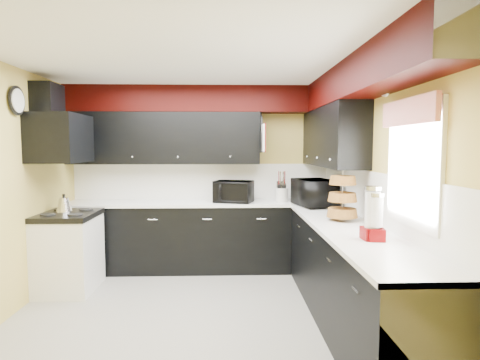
# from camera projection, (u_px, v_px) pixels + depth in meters

# --- Properties ---
(ground) EXTENTS (3.60, 3.60, 0.00)m
(ground) POSITION_uv_depth(u_px,v_px,m) (192.00, 314.00, 4.04)
(ground) COLOR gray
(ground) RESTS_ON ground
(wall_back) EXTENTS (3.60, 0.06, 2.50)m
(wall_back) POSITION_uv_depth(u_px,v_px,m) (202.00, 177.00, 5.73)
(wall_back) COLOR #E0C666
(wall_back) RESTS_ON ground
(wall_right) EXTENTS (0.06, 3.60, 2.50)m
(wall_right) POSITION_uv_depth(u_px,v_px,m) (372.00, 190.00, 3.99)
(wall_right) COLOR #E0C666
(wall_right) RESTS_ON ground
(wall_left) EXTENTS (0.06, 3.60, 2.50)m
(wall_left) POSITION_uv_depth(u_px,v_px,m) (4.00, 192.00, 3.87)
(wall_left) COLOR #E0C666
(wall_left) RESTS_ON ground
(ceiling) EXTENTS (3.60, 3.60, 0.06)m
(ceiling) POSITION_uv_depth(u_px,v_px,m) (190.00, 61.00, 3.83)
(ceiling) COLOR white
(ceiling) RESTS_ON wall_back
(cab_back) EXTENTS (3.60, 0.60, 0.90)m
(cab_back) POSITION_uv_depth(u_px,v_px,m) (201.00, 237.00, 5.49)
(cab_back) COLOR black
(cab_back) RESTS_ON ground
(cab_right) EXTENTS (0.60, 3.00, 0.90)m
(cab_right) POSITION_uv_depth(u_px,v_px,m) (349.00, 279.00, 3.75)
(cab_right) COLOR black
(cab_right) RESTS_ON ground
(counter_back) EXTENTS (3.62, 0.64, 0.04)m
(counter_back) POSITION_uv_depth(u_px,v_px,m) (201.00, 203.00, 5.46)
(counter_back) COLOR white
(counter_back) RESTS_ON cab_back
(counter_right) EXTENTS (0.64, 3.02, 0.04)m
(counter_right) POSITION_uv_depth(u_px,v_px,m) (351.00, 229.00, 3.71)
(counter_right) COLOR white
(counter_right) RESTS_ON cab_right
(splash_back) EXTENTS (3.60, 0.02, 0.50)m
(splash_back) POSITION_uv_depth(u_px,v_px,m) (202.00, 181.00, 5.72)
(splash_back) COLOR white
(splash_back) RESTS_ON counter_back
(splash_right) EXTENTS (0.02, 3.60, 0.50)m
(splash_right) POSITION_uv_depth(u_px,v_px,m) (371.00, 196.00, 4.00)
(splash_right) COLOR white
(splash_right) RESTS_ON counter_right
(upper_back) EXTENTS (2.60, 0.35, 0.70)m
(upper_back) POSITION_uv_depth(u_px,v_px,m) (164.00, 138.00, 5.49)
(upper_back) COLOR black
(upper_back) RESTS_ON wall_back
(upper_right) EXTENTS (0.35, 1.80, 0.70)m
(upper_right) POSITION_uv_depth(u_px,v_px,m) (332.00, 137.00, 4.84)
(upper_right) COLOR black
(upper_right) RESTS_ON wall_right
(soffit_back) EXTENTS (3.60, 0.36, 0.35)m
(soffit_back) POSITION_uv_depth(u_px,v_px,m) (201.00, 100.00, 5.46)
(soffit_back) COLOR black
(soffit_back) RESTS_ON wall_back
(soffit_right) EXTENTS (0.36, 3.24, 0.35)m
(soffit_right) POSITION_uv_depth(u_px,v_px,m) (363.00, 78.00, 3.72)
(soffit_right) COLOR black
(soffit_right) RESTS_ON wall_right
(stove) EXTENTS (0.60, 0.75, 0.86)m
(stove) POSITION_uv_depth(u_px,v_px,m) (69.00, 254.00, 4.70)
(stove) COLOR white
(stove) RESTS_ON ground
(cooktop) EXTENTS (0.62, 0.77, 0.06)m
(cooktop) POSITION_uv_depth(u_px,v_px,m) (68.00, 215.00, 4.66)
(cooktop) COLOR black
(cooktop) RESTS_ON stove
(hood) EXTENTS (0.50, 0.78, 0.55)m
(hood) POSITION_uv_depth(u_px,v_px,m) (61.00, 138.00, 4.58)
(hood) COLOR black
(hood) RESTS_ON wall_left
(hood_duct) EXTENTS (0.24, 0.40, 0.40)m
(hood_duct) POSITION_uv_depth(u_px,v_px,m) (48.00, 101.00, 4.55)
(hood_duct) COLOR black
(hood_duct) RESTS_ON wall_left
(window) EXTENTS (0.03, 0.86, 0.96)m
(window) POSITION_uv_depth(u_px,v_px,m) (413.00, 164.00, 3.07)
(window) COLOR white
(window) RESTS_ON wall_right
(valance) EXTENTS (0.04, 0.88, 0.20)m
(valance) POSITION_uv_depth(u_px,v_px,m) (408.00, 112.00, 3.04)
(valance) COLOR red
(valance) RESTS_ON wall_right
(pan_top) EXTENTS (0.03, 0.22, 0.40)m
(pan_top) POSITION_uv_depth(u_px,v_px,m) (261.00, 123.00, 5.44)
(pan_top) COLOR black
(pan_top) RESTS_ON upper_back
(pan_mid) EXTENTS (0.03, 0.28, 0.46)m
(pan_mid) POSITION_uv_depth(u_px,v_px,m) (262.00, 142.00, 5.33)
(pan_mid) COLOR black
(pan_mid) RESTS_ON upper_back
(pan_low) EXTENTS (0.03, 0.24, 0.42)m
(pan_low) POSITION_uv_depth(u_px,v_px,m) (260.00, 144.00, 5.60)
(pan_low) COLOR black
(pan_low) RESTS_ON upper_back
(cut_board) EXTENTS (0.03, 0.26, 0.35)m
(cut_board) POSITION_uv_depth(u_px,v_px,m) (263.00, 138.00, 5.21)
(cut_board) COLOR white
(cut_board) RESTS_ON upper_back
(baskets) EXTENTS (0.27, 0.27, 0.50)m
(baskets) POSITION_uv_depth(u_px,v_px,m) (342.00, 197.00, 4.04)
(baskets) COLOR brown
(baskets) RESTS_ON upper_right
(clock) EXTENTS (0.03, 0.30, 0.30)m
(clock) POSITION_uv_depth(u_px,v_px,m) (17.00, 101.00, 4.05)
(clock) COLOR black
(clock) RESTS_ON wall_left
(deco_plate) EXTENTS (0.03, 0.24, 0.24)m
(deco_plate) POSITION_uv_depth(u_px,v_px,m) (386.00, 83.00, 3.56)
(deco_plate) COLOR white
(deco_plate) RESTS_ON wall_right
(toaster_oven) EXTENTS (0.59, 0.54, 0.29)m
(toaster_oven) POSITION_uv_depth(u_px,v_px,m) (233.00, 192.00, 5.38)
(toaster_oven) COLOR black
(toaster_oven) RESTS_ON counter_back
(microwave) EXTENTS (0.53, 0.68, 0.34)m
(microwave) POSITION_uv_depth(u_px,v_px,m) (315.00, 193.00, 5.03)
(microwave) COLOR black
(microwave) RESTS_ON counter_right
(utensil_crock) EXTENTS (0.21, 0.21, 0.18)m
(utensil_crock) POSITION_uv_depth(u_px,v_px,m) (282.00, 195.00, 5.45)
(utensil_crock) COLOR silver
(utensil_crock) RESTS_ON counter_back
(knife_block) EXTENTS (0.12, 0.17, 0.25)m
(knife_block) POSITION_uv_depth(u_px,v_px,m) (281.00, 192.00, 5.51)
(knife_block) COLOR black
(knife_block) RESTS_ON counter_back
(kettle) EXTENTS (0.21, 0.21, 0.16)m
(kettle) POSITION_uv_depth(u_px,v_px,m) (64.00, 205.00, 4.74)
(kettle) COLOR #BDBCC1
(kettle) RESTS_ON cooktop
(dispenser_a) EXTENTS (0.16, 0.16, 0.41)m
(dispenser_a) POSITION_uv_depth(u_px,v_px,m) (372.00, 214.00, 3.20)
(dispenser_a) COLOR maroon
(dispenser_a) RESTS_ON counter_right
(dispenser_b) EXTENTS (0.14, 0.14, 0.34)m
(dispenser_b) POSITION_uv_depth(u_px,v_px,m) (376.00, 219.00, 3.17)
(dispenser_b) COLOR #660500
(dispenser_b) RESTS_ON counter_right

